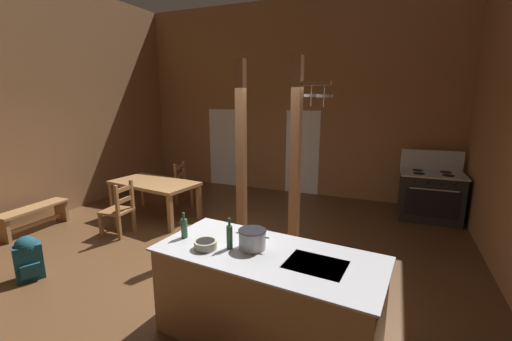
{
  "coord_description": "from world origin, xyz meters",
  "views": [
    {
      "loc": [
        2.45,
        -3.8,
        2.35
      ],
      "look_at": [
        0.4,
        1.08,
        1.19
      ],
      "focal_mm": 23.3,
      "sensor_mm": 36.0,
      "label": 1
    }
  ],
  "objects_px": {
    "bottle_tall_on_counter": "(184,228)",
    "stove_range": "(430,195)",
    "dining_table": "(154,186)",
    "ladderback_chair_by_post": "(119,210)",
    "backpack": "(28,257)",
    "bench_along_left_wall": "(34,215)",
    "stockpot_on_counter": "(252,239)",
    "bottle_short_on_counter": "(230,236)",
    "mixing_bowl_on_counter": "(206,244)",
    "kitchen_island": "(267,296)",
    "ladderback_chair_near_window": "(186,184)"
  },
  "relations": [
    {
      "from": "dining_table",
      "to": "bench_along_left_wall",
      "type": "xyz_separation_m",
      "value": [
        -1.58,
        -1.38,
        -0.35
      ]
    },
    {
      "from": "ladderback_chair_near_window",
      "to": "bottle_short_on_counter",
      "type": "bearing_deg",
      "value": -49.88
    },
    {
      "from": "kitchen_island",
      "to": "mixing_bowl_on_counter",
      "type": "bearing_deg",
      "value": -166.09
    },
    {
      "from": "mixing_bowl_on_counter",
      "to": "bottle_tall_on_counter",
      "type": "relative_size",
      "value": 0.82
    },
    {
      "from": "dining_table",
      "to": "stockpot_on_counter",
      "type": "height_order",
      "value": "stockpot_on_counter"
    },
    {
      "from": "dining_table",
      "to": "bottle_tall_on_counter",
      "type": "xyz_separation_m",
      "value": [
        2.34,
        -2.34,
        0.38
      ]
    },
    {
      "from": "ladderback_chair_by_post",
      "to": "bench_along_left_wall",
      "type": "relative_size",
      "value": 0.79
    },
    {
      "from": "stove_range",
      "to": "stockpot_on_counter",
      "type": "relative_size",
      "value": 3.85
    },
    {
      "from": "bottle_short_on_counter",
      "to": "kitchen_island",
      "type": "bearing_deg",
      "value": 8.35
    },
    {
      "from": "mixing_bowl_on_counter",
      "to": "bench_along_left_wall",
      "type": "bearing_deg",
      "value": 165.52
    },
    {
      "from": "stove_range",
      "to": "backpack",
      "type": "distance_m",
      "value": 6.79
    },
    {
      "from": "stove_range",
      "to": "bottle_short_on_counter",
      "type": "distance_m",
      "value": 4.94
    },
    {
      "from": "kitchen_island",
      "to": "ladderback_chair_by_post",
      "type": "relative_size",
      "value": 2.36
    },
    {
      "from": "backpack",
      "to": "bottle_short_on_counter",
      "type": "bearing_deg",
      "value": 2.3
    },
    {
      "from": "mixing_bowl_on_counter",
      "to": "ladderback_chair_near_window",
      "type": "bearing_deg",
      "value": 127.16
    },
    {
      "from": "stove_range",
      "to": "bottle_short_on_counter",
      "type": "bearing_deg",
      "value": -115.68
    },
    {
      "from": "dining_table",
      "to": "mixing_bowl_on_counter",
      "type": "relative_size",
      "value": 8.1
    },
    {
      "from": "bench_along_left_wall",
      "to": "stockpot_on_counter",
      "type": "relative_size",
      "value": 3.52
    },
    {
      "from": "backpack",
      "to": "bottle_tall_on_counter",
      "type": "bearing_deg",
      "value": 3.96
    },
    {
      "from": "ladderback_chair_near_window",
      "to": "backpack",
      "type": "distance_m",
      "value": 3.49
    },
    {
      "from": "bottle_tall_on_counter",
      "to": "stove_range",
      "type": "bearing_deg",
      "value": 58.51
    },
    {
      "from": "ladderback_chair_near_window",
      "to": "bench_along_left_wall",
      "type": "distance_m",
      "value": 2.88
    },
    {
      "from": "ladderback_chair_near_window",
      "to": "backpack",
      "type": "relative_size",
      "value": 1.59
    },
    {
      "from": "stockpot_on_counter",
      "to": "bottle_short_on_counter",
      "type": "height_order",
      "value": "bottle_short_on_counter"
    },
    {
      "from": "kitchen_island",
      "to": "backpack",
      "type": "xyz_separation_m",
      "value": [
        -3.3,
        -0.17,
        -0.15
      ]
    },
    {
      "from": "stove_range",
      "to": "dining_table",
      "type": "bearing_deg",
      "value": -157.95
    },
    {
      "from": "stove_range",
      "to": "bench_along_left_wall",
      "type": "relative_size",
      "value": 1.09
    },
    {
      "from": "kitchen_island",
      "to": "stove_range",
      "type": "distance_m",
      "value": 4.71
    },
    {
      "from": "ladderback_chair_by_post",
      "to": "bottle_short_on_counter",
      "type": "height_order",
      "value": "bottle_short_on_counter"
    },
    {
      "from": "stove_range",
      "to": "ladderback_chair_by_post",
      "type": "height_order",
      "value": "stove_range"
    },
    {
      "from": "ladderback_chair_near_window",
      "to": "bench_along_left_wall",
      "type": "xyz_separation_m",
      "value": [
        -1.64,
        -2.36,
        -0.15
      ]
    },
    {
      "from": "bench_along_left_wall",
      "to": "mixing_bowl_on_counter",
      "type": "bearing_deg",
      "value": -14.48
    },
    {
      "from": "stove_range",
      "to": "ladderback_chair_near_window",
      "type": "distance_m",
      "value": 5.08
    },
    {
      "from": "dining_table",
      "to": "ladderback_chair_near_window",
      "type": "relative_size",
      "value": 1.9
    },
    {
      "from": "dining_table",
      "to": "ladderback_chair_near_window",
      "type": "bearing_deg",
      "value": 86.94
    },
    {
      "from": "bench_along_left_wall",
      "to": "bottle_tall_on_counter",
      "type": "bearing_deg",
      "value": -13.79
    },
    {
      "from": "bench_along_left_wall",
      "to": "stove_range",
      "type": "bearing_deg",
      "value": 27.33
    },
    {
      "from": "bench_along_left_wall",
      "to": "backpack",
      "type": "height_order",
      "value": "backpack"
    },
    {
      "from": "ladderback_chair_near_window",
      "to": "ladderback_chair_by_post",
      "type": "xyz_separation_m",
      "value": [
        -0.07,
        -1.91,
        0.0
      ]
    },
    {
      "from": "bench_along_left_wall",
      "to": "stockpot_on_counter",
      "type": "xyz_separation_m",
      "value": [
        4.68,
        -0.92,
        0.72
      ]
    },
    {
      "from": "stockpot_on_counter",
      "to": "mixing_bowl_on_counter",
      "type": "distance_m",
      "value": 0.46
    },
    {
      "from": "ladderback_chair_by_post",
      "to": "bench_along_left_wall",
      "type": "bearing_deg",
      "value": -163.83
    },
    {
      "from": "ladderback_chair_by_post",
      "to": "backpack",
      "type": "bearing_deg",
      "value": -90.59
    },
    {
      "from": "stockpot_on_counter",
      "to": "ladderback_chair_by_post",
      "type": "bearing_deg",
      "value": 156.1
    },
    {
      "from": "mixing_bowl_on_counter",
      "to": "bottle_short_on_counter",
      "type": "relative_size",
      "value": 0.72
    },
    {
      "from": "ladderback_chair_near_window",
      "to": "bottle_short_on_counter",
      "type": "distance_m",
      "value": 4.45
    },
    {
      "from": "kitchen_island",
      "to": "stove_range",
      "type": "bearing_deg",
      "value": 68.12
    },
    {
      "from": "kitchen_island",
      "to": "dining_table",
      "type": "height_order",
      "value": "kitchen_island"
    },
    {
      "from": "stockpot_on_counter",
      "to": "mixing_bowl_on_counter",
      "type": "xyz_separation_m",
      "value": [
        -0.42,
        -0.18,
        -0.06
      ]
    },
    {
      "from": "stove_range",
      "to": "stockpot_on_counter",
      "type": "distance_m",
      "value": 4.77
    }
  ]
}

